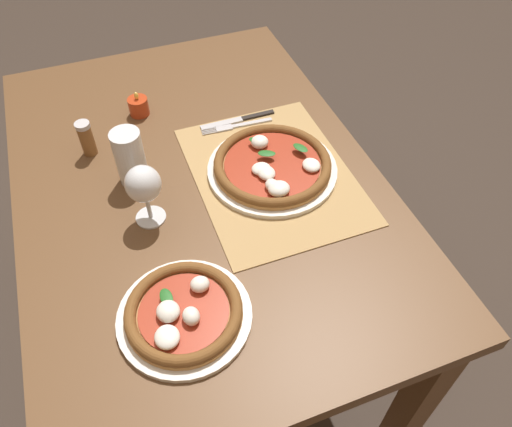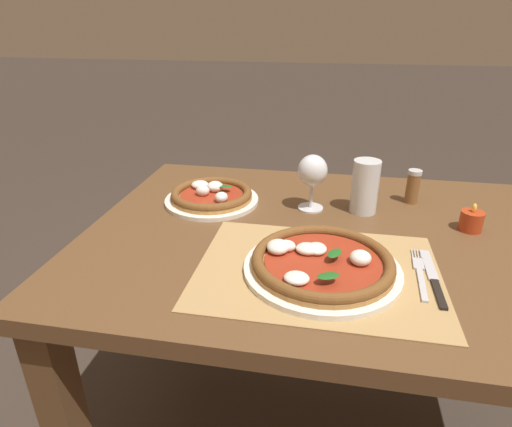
{
  "view_description": "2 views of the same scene",
  "coord_description": "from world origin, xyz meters",
  "px_view_note": "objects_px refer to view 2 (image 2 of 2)",
  "views": [
    {
      "loc": [
        -0.89,
        0.18,
        1.61
      ],
      "look_at": [
        -0.2,
        -0.09,
        0.77
      ],
      "focal_mm": 35.0,
      "sensor_mm": 36.0,
      "label": 1
    },
    {
      "loc": [
        -0.05,
        -0.95,
        1.23
      ],
      "look_at": [
        -0.22,
        -0.04,
        0.8
      ],
      "focal_mm": 30.0,
      "sensor_mm": 36.0,
      "label": 2
    }
  ],
  "objects_px": {
    "pizza_near": "(321,263)",
    "pint_glass": "(365,188)",
    "votive_candle": "(471,221)",
    "wine_glass": "(312,173)",
    "knife": "(433,277)",
    "pepper_shaker": "(413,186)",
    "pizza_far": "(212,196)",
    "fork": "(420,273)"
  },
  "relations": [
    {
      "from": "pizza_far",
      "to": "wine_glass",
      "type": "xyz_separation_m",
      "value": [
        0.28,
        0.0,
        0.09
      ]
    },
    {
      "from": "knife",
      "to": "pepper_shaker",
      "type": "bearing_deg",
      "value": 88.35
    },
    {
      "from": "pizza_near",
      "to": "votive_candle",
      "type": "distance_m",
      "value": 0.44
    },
    {
      "from": "pizza_far",
      "to": "knife",
      "type": "height_order",
      "value": "pizza_far"
    },
    {
      "from": "knife",
      "to": "votive_candle",
      "type": "xyz_separation_m",
      "value": [
        0.13,
        0.25,
        0.02
      ]
    },
    {
      "from": "wine_glass",
      "to": "pepper_shaker",
      "type": "relative_size",
      "value": 1.6
    },
    {
      "from": "knife",
      "to": "wine_glass",
      "type": "bearing_deg",
      "value": 131.21
    },
    {
      "from": "votive_candle",
      "to": "pepper_shaker",
      "type": "bearing_deg",
      "value": 127.83
    },
    {
      "from": "pizza_far",
      "to": "pepper_shaker",
      "type": "bearing_deg",
      "value": 10.24
    },
    {
      "from": "pizza_near",
      "to": "fork",
      "type": "height_order",
      "value": "pizza_near"
    },
    {
      "from": "fork",
      "to": "votive_candle",
      "type": "height_order",
      "value": "votive_candle"
    },
    {
      "from": "pint_glass",
      "to": "votive_candle",
      "type": "height_order",
      "value": "pint_glass"
    },
    {
      "from": "knife",
      "to": "pint_glass",
      "type": "bearing_deg",
      "value": 111.99
    },
    {
      "from": "pizza_near",
      "to": "votive_candle",
      "type": "height_order",
      "value": "votive_candle"
    },
    {
      "from": "votive_candle",
      "to": "wine_glass",
      "type": "bearing_deg",
      "value": 171.81
    },
    {
      "from": "pizza_far",
      "to": "pint_glass",
      "type": "xyz_separation_m",
      "value": [
        0.42,
        0.01,
        0.05
      ]
    },
    {
      "from": "pizza_near",
      "to": "pint_glass",
      "type": "height_order",
      "value": "pint_glass"
    },
    {
      "from": "fork",
      "to": "pepper_shaker",
      "type": "height_order",
      "value": "pepper_shaker"
    },
    {
      "from": "wine_glass",
      "to": "fork",
      "type": "distance_m",
      "value": 0.4
    },
    {
      "from": "pizza_near",
      "to": "votive_candle",
      "type": "relative_size",
      "value": 4.54
    },
    {
      "from": "pizza_far",
      "to": "pint_glass",
      "type": "height_order",
      "value": "pint_glass"
    },
    {
      "from": "wine_glass",
      "to": "votive_candle",
      "type": "bearing_deg",
      "value": -8.19
    },
    {
      "from": "knife",
      "to": "pepper_shaker",
      "type": "xyz_separation_m",
      "value": [
        0.01,
        0.4,
        0.04
      ]
    },
    {
      "from": "knife",
      "to": "votive_candle",
      "type": "distance_m",
      "value": 0.28
    },
    {
      "from": "knife",
      "to": "pepper_shaker",
      "type": "height_order",
      "value": "pepper_shaker"
    },
    {
      "from": "wine_glass",
      "to": "pepper_shaker",
      "type": "height_order",
      "value": "wine_glass"
    },
    {
      "from": "pizza_far",
      "to": "pepper_shaker",
      "type": "xyz_separation_m",
      "value": [
        0.56,
        0.1,
        0.03
      ]
    },
    {
      "from": "pizza_far",
      "to": "fork",
      "type": "distance_m",
      "value": 0.6
    },
    {
      "from": "pizza_far",
      "to": "votive_candle",
      "type": "height_order",
      "value": "votive_candle"
    },
    {
      "from": "wine_glass",
      "to": "votive_candle",
      "type": "height_order",
      "value": "wine_glass"
    },
    {
      "from": "pizza_near",
      "to": "knife",
      "type": "bearing_deg",
      "value": 3.66
    },
    {
      "from": "fork",
      "to": "knife",
      "type": "height_order",
      "value": "knife"
    },
    {
      "from": "pizza_far",
      "to": "fork",
      "type": "height_order",
      "value": "pizza_far"
    },
    {
      "from": "pizza_near",
      "to": "pepper_shaker",
      "type": "distance_m",
      "value": 0.48
    },
    {
      "from": "wine_glass",
      "to": "knife",
      "type": "bearing_deg",
      "value": -48.79
    },
    {
      "from": "knife",
      "to": "votive_candle",
      "type": "height_order",
      "value": "votive_candle"
    },
    {
      "from": "pizza_far",
      "to": "knife",
      "type": "relative_size",
      "value": 1.24
    },
    {
      "from": "fork",
      "to": "wine_glass",
      "type": "bearing_deg",
      "value": 129.64
    },
    {
      "from": "pint_glass",
      "to": "pizza_near",
      "type": "bearing_deg",
      "value": -106.58
    },
    {
      "from": "pizza_near",
      "to": "knife",
      "type": "height_order",
      "value": "pizza_near"
    },
    {
      "from": "pepper_shaker",
      "to": "knife",
      "type": "bearing_deg",
      "value": -91.65
    },
    {
      "from": "wine_glass",
      "to": "pint_glass",
      "type": "bearing_deg",
      "value": 3.39
    }
  ]
}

